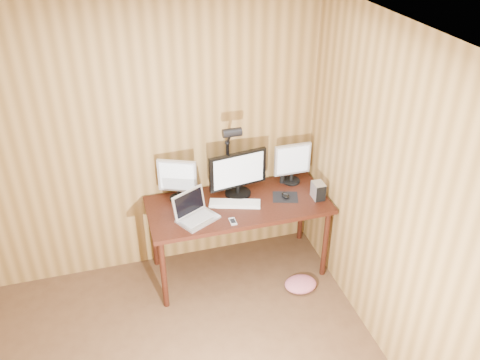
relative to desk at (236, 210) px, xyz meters
name	(u,v)px	position (x,y,z in m)	size (l,w,h in m)	color
room_shell	(154,317)	(-0.93, -1.70, 0.62)	(4.00, 4.00, 4.00)	#533620
desk	(236,210)	(0.00, 0.00, 0.00)	(1.60, 0.70, 0.75)	black
monitor_center	(238,173)	(0.04, 0.07, 0.34)	(0.54, 0.24, 0.42)	black
monitor_left	(177,179)	(-0.49, 0.14, 0.33)	(0.33, 0.17, 0.39)	black
monitor_right	(292,162)	(0.58, 0.14, 0.33)	(0.35, 0.16, 0.39)	black
laptop	(194,212)	(-0.42, -0.18, 0.18)	(0.40, 0.37, 0.23)	silver
keyboard	(235,203)	(-0.04, -0.08, 0.13)	(0.47, 0.27, 0.02)	white
mousepad	(285,197)	(0.43, -0.10, 0.12)	(0.22, 0.18, 0.00)	black
mouse	(285,195)	(0.43, -0.10, 0.14)	(0.07, 0.11, 0.04)	black
hard_drive	(318,191)	(0.71, -0.18, 0.20)	(0.10, 0.14, 0.15)	silver
phone	(233,221)	(-0.12, -0.33, 0.13)	(0.05, 0.10, 0.01)	silver
speaker	(282,178)	(0.49, 0.16, 0.18)	(0.04, 0.04, 0.11)	black
desk_lamp	(230,149)	(-0.01, 0.14, 0.56)	(0.16, 0.23, 0.71)	black
fabric_pile	(301,284)	(0.47, -0.49, -0.58)	(0.30, 0.24, 0.09)	#C05D6E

